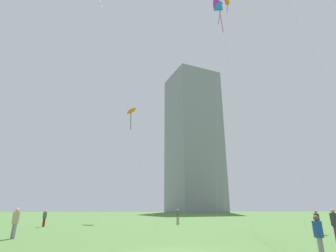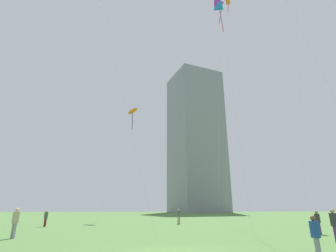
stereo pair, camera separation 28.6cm
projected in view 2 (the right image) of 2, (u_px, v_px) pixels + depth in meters
person_standing_0 at (315, 234)px, 9.59m from camera, size 0.35×0.35×1.55m
person_standing_2 at (179, 215)px, 30.65m from camera, size 0.39×0.39×1.76m
person_standing_3 at (334, 223)px, 13.98m from camera, size 0.40×0.40×1.80m
person_standing_4 at (46, 217)px, 26.27m from camera, size 0.37×0.37×1.66m
person_standing_5 at (318, 221)px, 18.61m from camera, size 0.37×0.37×1.65m
person_standing_6 at (15, 221)px, 16.19m from camera, size 0.41×0.41×1.85m
kite_flying_1 at (133, 111)px, 47.95m from camera, size 5.29×6.85×20.06m
kite_flying_3 at (220, 3)px, 42.54m from camera, size 2.19×5.72×36.01m
kite_flying_4 at (228, 2)px, 40.86m from camera, size 4.01×2.65×34.82m
kite_flying_5 at (221, 8)px, 30.39m from camera, size 1.69×4.63×25.72m
distant_highrise_0 at (196, 139)px, 124.82m from camera, size 27.34×27.31×68.85m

